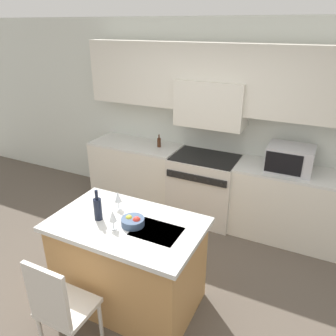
{
  "coord_description": "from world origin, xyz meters",
  "views": [
    {
      "loc": [
        1.37,
        -2.11,
        2.61
      ],
      "look_at": [
        -0.05,
        0.77,
        1.19
      ],
      "focal_mm": 35.0,
      "sensor_mm": 36.0,
      "label": 1
    }
  ],
  "objects_px": {
    "wine_glass_far": "(118,197)",
    "oil_bottle_on_counter": "(159,142)",
    "microwave": "(290,158)",
    "fruit_bowl": "(133,221)",
    "island_chair": "(60,306)",
    "wine_glass_near": "(113,216)",
    "wine_bottle": "(98,208)",
    "range_stove": "(204,188)"
  },
  "relations": [
    {
      "from": "wine_glass_far",
      "to": "oil_bottle_on_counter",
      "type": "bearing_deg",
      "value": 104.66
    },
    {
      "from": "wine_glass_far",
      "to": "oil_bottle_on_counter",
      "type": "height_order",
      "value": "oil_bottle_on_counter"
    },
    {
      "from": "microwave",
      "to": "fruit_bowl",
      "type": "xyz_separation_m",
      "value": [
        -1.09,
        -1.86,
        -0.13
      ]
    },
    {
      "from": "island_chair",
      "to": "oil_bottle_on_counter",
      "type": "height_order",
      "value": "oil_bottle_on_counter"
    },
    {
      "from": "microwave",
      "to": "wine_glass_near",
      "type": "height_order",
      "value": "microwave"
    },
    {
      "from": "wine_glass_near",
      "to": "oil_bottle_on_counter",
      "type": "bearing_deg",
      "value": 106.57
    },
    {
      "from": "wine_bottle",
      "to": "oil_bottle_on_counter",
      "type": "height_order",
      "value": "wine_bottle"
    },
    {
      "from": "wine_bottle",
      "to": "fruit_bowl",
      "type": "bearing_deg",
      "value": 9.37
    },
    {
      "from": "wine_bottle",
      "to": "oil_bottle_on_counter",
      "type": "xyz_separation_m",
      "value": [
        -0.39,
        1.95,
        -0.03
      ]
    },
    {
      "from": "fruit_bowl",
      "to": "oil_bottle_on_counter",
      "type": "xyz_separation_m",
      "value": [
        -0.73,
        1.9,
        0.04
      ]
    },
    {
      "from": "range_stove",
      "to": "island_chair",
      "type": "height_order",
      "value": "island_chair"
    },
    {
      "from": "island_chair",
      "to": "wine_bottle",
      "type": "distance_m",
      "value": 0.86
    },
    {
      "from": "island_chair",
      "to": "oil_bottle_on_counter",
      "type": "bearing_deg",
      "value": 100.28
    },
    {
      "from": "microwave",
      "to": "wine_glass_near",
      "type": "bearing_deg",
      "value": -121.59
    },
    {
      "from": "wine_bottle",
      "to": "wine_glass_far",
      "type": "bearing_deg",
      "value": 75.05
    },
    {
      "from": "microwave",
      "to": "fruit_bowl",
      "type": "height_order",
      "value": "microwave"
    },
    {
      "from": "fruit_bowl",
      "to": "oil_bottle_on_counter",
      "type": "height_order",
      "value": "oil_bottle_on_counter"
    },
    {
      "from": "wine_glass_far",
      "to": "range_stove",
      "type": "bearing_deg",
      "value": 79.93
    },
    {
      "from": "range_stove",
      "to": "fruit_bowl",
      "type": "xyz_separation_m",
      "value": [
        -0.02,
        -1.84,
        0.5
      ]
    },
    {
      "from": "wine_glass_far",
      "to": "fruit_bowl",
      "type": "distance_m",
      "value": 0.34
    },
    {
      "from": "range_stove",
      "to": "microwave",
      "type": "relative_size",
      "value": 1.75
    },
    {
      "from": "wine_glass_far",
      "to": "microwave",
      "type": "bearing_deg",
      "value": 50.73
    },
    {
      "from": "range_stove",
      "to": "island_chair",
      "type": "xyz_separation_m",
      "value": [
        -0.26,
        -2.58,
        0.07
      ]
    },
    {
      "from": "range_stove",
      "to": "wine_bottle",
      "type": "distance_m",
      "value": 2.01
    },
    {
      "from": "wine_bottle",
      "to": "island_chair",
      "type": "bearing_deg",
      "value": -82.3
    },
    {
      "from": "island_chair",
      "to": "wine_glass_near",
      "type": "height_order",
      "value": "wine_glass_near"
    },
    {
      "from": "wine_bottle",
      "to": "wine_glass_near",
      "type": "relative_size",
      "value": 1.6
    },
    {
      "from": "microwave",
      "to": "oil_bottle_on_counter",
      "type": "height_order",
      "value": "microwave"
    },
    {
      "from": "island_chair",
      "to": "fruit_bowl",
      "type": "relative_size",
      "value": 4.68
    },
    {
      "from": "range_stove",
      "to": "microwave",
      "type": "distance_m",
      "value": 1.25
    },
    {
      "from": "fruit_bowl",
      "to": "wine_glass_near",
      "type": "bearing_deg",
      "value": -135.12
    },
    {
      "from": "range_stove",
      "to": "microwave",
      "type": "bearing_deg",
      "value": 0.99
    },
    {
      "from": "wine_bottle",
      "to": "fruit_bowl",
      "type": "relative_size",
      "value": 1.42
    },
    {
      "from": "microwave",
      "to": "wine_bottle",
      "type": "height_order",
      "value": "microwave"
    },
    {
      "from": "range_stove",
      "to": "wine_bottle",
      "type": "height_order",
      "value": "wine_bottle"
    },
    {
      "from": "microwave",
      "to": "range_stove",
      "type": "bearing_deg",
      "value": -179.01
    },
    {
      "from": "wine_bottle",
      "to": "oil_bottle_on_counter",
      "type": "relative_size",
      "value": 1.61
    },
    {
      "from": "island_chair",
      "to": "wine_glass_near",
      "type": "distance_m",
      "value": 0.82
    },
    {
      "from": "fruit_bowl",
      "to": "wine_glass_far",
      "type": "bearing_deg",
      "value": 147.06
    },
    {
      "from": "range_stove",
      "to": "wine_bottle",
      "type": "bearing_deg",
      "value": -100.69
    },
    {
      "from": "microwave",
      "to": "island_chair",
      "type": "distance_m",
      "value": 2.98
    },
    {
      "from": "wine_glass_far",
      "to": "fruit_bowl",
      "type": "height_order",
      "value": "wine_glass_far"
    }
  ]
}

